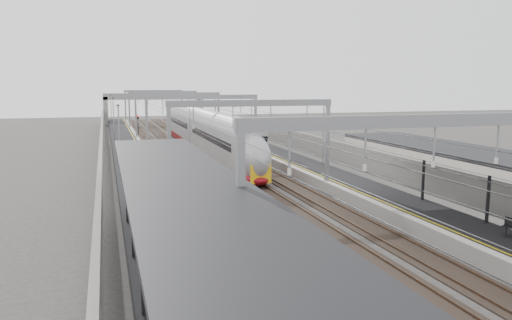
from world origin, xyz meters
TOP-DOWN VIEW (x-y plane):
  - platform_left at (-8.00, 45.00)m, footprint 4.00×120.00m
  - platform_right at (8.00, 45.00)m, footprint 4.00×120.00m
  - tracks at (0.00, 45.00)m, footprint 11.40×140.00m
  - overhead_line at (0.00, 51.62)m, footprint 13.00×140.00m
  - canopy_left at (-8.02, 2.99)m, footprint 4.40×30.00m
  - overbridge at (0.00, 100.00)m, footprint 22.00×2.20m
  - wall_left at (-11.20, 45.00)m, footprint 0.30×120.00m
  - wall_right at (11.20, 45.00)m, footprint 0.30×120.00m
  - train at (1.50, 48.88)m, footprint 2.87×52.37m
  - signal_green at (-5.20, 75.49)m, footprint 0.32×0.32m
  - signal_red_near at (3.20, 65.20)m, footprint 0.32×0.32m
  - signal_red_far at (5.40, 75.46)m, footprint 0.32×0.32m

SIDE VIEW (x-z plane):
  - tracks at x=0.00m, z-range -0.05..0.15m
  - platform_left at x=-8.00m, z-range 0.00..1.00m
  - platform_right at x=8.00m, z-range 0.00..1.00m
  - wall_left at x=-11.20m, z-range 0.00..3.20m
  - wall_right at x=11.20m, z-range 0.00..3.20m
  - train at x=1.50m, z-range -0.05..4.49m
  - signal_green at x=-5.20m, z-range 0.68..4.15m
  - signal_red_near at x=3.20m, z-range 0.68..4.15m
  - signal_red_far at x=5.40m, z-range 0.68..4.15m
  - canopy_left at x=-8.02m, z-range 2.97..7.21m
  - overbridge at x=0.00m, z-range 1.86..8.76m
  - overhead_line at x=0.00m, z-range 2.84..9.44m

